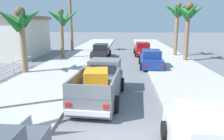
% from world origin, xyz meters
% --- Properties ---
extents(sidewalk_left, '(5.13, 60.00, 0.12)m').
position_xyz_m(sidewalk_left, '(-4.79, 12.00, 0.06)').
color(sidewalk_left, '#B2AFA8').
rests_on(sidewalk_left, ground).
extents(sidewalk_right, '(5.13, 60.00, 0.12)m').
position_xyz_m(sidewalk_right, '(4.79, 12.00, 0.06)').
color(sidewalk_right, '#B2AFA8').
rests_on(sidewalk_right, ground).
extents(curb_left, '(0.16, 60.00, 0.10)m').
position_xyz_m(curb_left, '(-3.62, 12.00, 0.05)').
color(curb_left, silver).
rests_on(curb_left, ground).
extents(curb_right, '(0.16, 60.00, 0.10)m').
position_xyz_m(curb_right, '(3.62, 12.00, 0.05)').
color(curb_right, silver).
rests_on(curb_right, ground).
extents(pickup_truck, '(2.47, 5.33, 1.80)m').
position_xyz_m(pickup_truck, '(-0.86, 4.39, 0.83)').
color(pickup_truck, slate).
rests_on(pickup_truck, ground).
extents(car_left_near, '(2.08, 4.29, 1.54)m').
position_xyz_m(car_left_near, '(2.49, 19.18, 0.71)').
color(car_left_near, maroon).
rests_on(car_left_near, ground).
extents(car_right_near, '(2.04, 4.27, 1.54)m').
position_xyz_m(car_right_near, '(-2.35, 17.08, 0.71)').
color(car_right_near, black).
rests_on(car_right_near, ground).
extents(car_right_mid, '(2.10, 4.29, 1.54)m').
position_xyz_m(car_right_mid, '(2.68, 12.25, 0.71)').
color(car_right_mid, navy).
rests_on(car_right_mid, ground).
extents(palm_tree_left_fore, '(3.42, 3.74, 5.84)m').
position_xyz_m(palm_tree_left_fore, '(6.59, 15.63, 4.58)').
color(palm_tree_left_fore, brown).
rests_on(palm_tree_left_fore, ground).
extents(palm_tree_left_mid, '(3.54, 3.62, 5.35)m').
position_xyz_m(palm_tree_left_mid, '(-6.40, 16.24, 4.23)').
color(palm_tree_left_mid, brown).
rests_on(palm_tree_left_mid, ground).
extents(palm_tree_left_back, '(3.39, 3.72, 5.01)m').
position_xyz_m(palm_tree_left_back, '(-7.34, 9.23, 3.94)').
color(palm_tree_left_back, '#846B4C').
rests_on(palm_tree_left_back, ground).
extents(palm_tree_right_back, '(3.63, 3.41, 6.09)m').
position_xyz_m(palm_tree_right_back, '(6.20, 18.72, 4.94)').
color(palm_tree_right_back, '#846B4C').
rests_on(palm_tree_right_back, ground).
extents(roadside_house, '(9.25, 8.28, 4.63)m').
position_xyz_m(roadside_house, '(-14.07, 17.19, 2.34)').
color(roadside_house, beige).
rests_on(roadside_house, ground).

